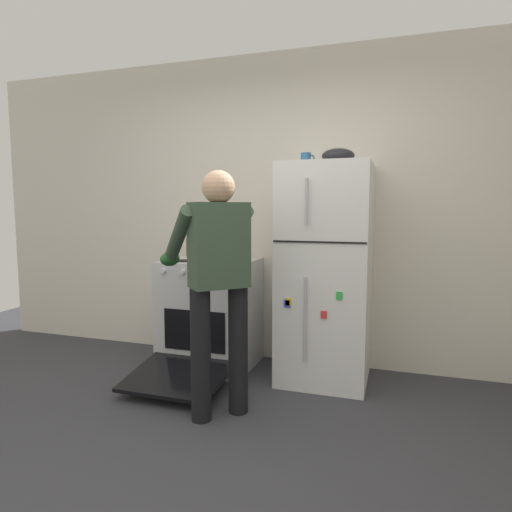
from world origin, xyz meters
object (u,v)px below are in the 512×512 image
stove_range (210,314)px  coffee_mug (306,159)px  pepper_mill (189,247)px  person_cook (217,271)px  refrigerator (326,273)px  mixing_bowl (338,156)px  red_pot (225,254)px

stove_range → coffee_mug: bearing=4.8°
stove_range → pepper_mill: size_ratio=7.80×
person_cook → pepper_mill: size_ratio=10.16×
stove_range → coffee_mug: 1.54m
person_cook → pepper_mill: (-0.72, 1.04, 0.05)m
refrigerator → mixing_bowl: (0.08, 0.00, 0.91)m
person_cook → pepper_mill: bearing=124.8°
pepper_mill → person_cook: bearing=-55.2°
stove_range → mixing_bowl: size_ratio=4.95×
stove_range → coffee_mug: (0.82, 0.07, 1.30)m
stove_range → pepper_mill: (-0.30, 0.22, 0.56)m
stove_range → person_cook: 1.05m
person_cook → red_pot: 0.83m
coffee_mug → pepper_mill: coffee_mug is taller
coffee_mug → mixing_bowl: 0.26m
coffee_mug → refrigerator: bearing=-15.8°
stove_range → pepper_mill: 0.67m
coffee_mug → person_cook: bearing=-114.0°
stove_range → refrigerator: bearing=1.0°
red_pot → pepper_mill: size_ratio=2.22×
person_cook → coffee_mug: 1.25m
mixing_bowl → stove_range: bearing=-179.0°
stove_range → red_pot: bearing=-11.3°
refrigerator → pepper_mill: bearing=171.2°
coffee_mug → pepper_mill: bearing=172.3°
person_cook → pepper_mill: person_cook is taller
stove_range → red_pot: red_pot is taller
coffee_mug → pepper_mill: size_ratio=0.71×
red_pot → pepper_mill: 0.52m
pepper_mill → stove_range: bearing=-36.0°
refrigerator → person_cook: 1.02m
refrigerator → coffee_mug: (-0.18, 0.05, 0.90)m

